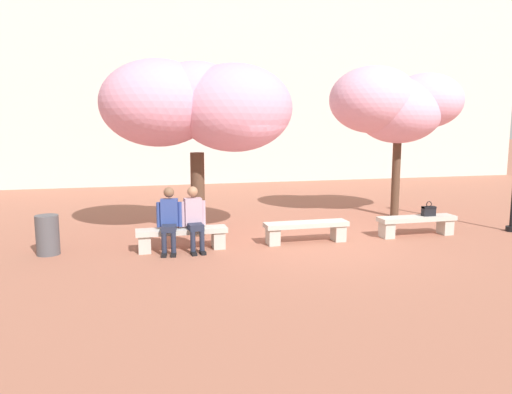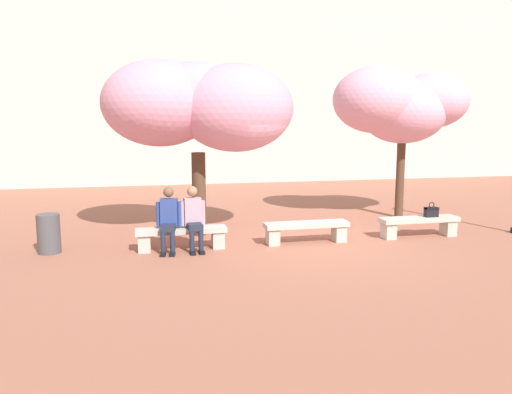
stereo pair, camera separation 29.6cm
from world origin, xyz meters
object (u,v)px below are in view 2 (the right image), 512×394
cherry_tree_secondary (400,105)px  trash_bin (49,234)px  cherry_tree_main (196,105)px  handbag (431,211)px  stone_bench_near_west (306,229)px  stone_bench_center (419,224)px  person_seated_right (193,216)px  person_seated_left (169,217)px  stone_bench_west_end (181,235)px

cherry_tree_secondary → trash_bin: cherry_tree_secondary is taller
cherry_tree_main → trash_bin: size_ratio=5.37×
handbag → stone_bench_near_west: bearing=179.7°
stone_bench_near_west → cherry_tree_secondary: bearing=34.2°
stone_bench_center → person_seated_right: size_ratio=1.42×
stone_bench_near_west → person_seated_left: person_seated_left is taller
stone_bench_west_end → person_seated_left: 0.47m
person_seated_left → person_seated_right: (0.49, -0.00, 0.00)m
stone_bench_center → cherry_tree_secondary: size_ratio=0.46×
person_seated_left → stone_bench_west_end: bearing=12.1°
person_seated_left → trash_bin: bearing=171.5°
cherry_tree_main → cherry_tree_secondary: (5.40, 0.94, 0.07)m
stone_bench_center → person_seated_left: bearing=-179.5°
stone_bench_west_end → stone_bench_near_west: 2.65m
stone_bench_west_end → cherry_tree_main: (0.47, 1.25, 2.64)m
stone_bench_center → stone_bench_near_west: bearing=180.0°
stone_bench_center → cherry_tree_main: size_ratio=0.44×
stone_bench_center → person_seated_right: person_seated_right is taller
person_seated_right → person_seated_left: bearing=179.9°
person_seated_right → handbag: (5.34, 0.04, -0.12)m
stone_bench_west_end → cherry_tree_secondary: size_ratio=0.46×
handbag → person_seated_left: bearing=-179.6°
handbag → stone_bench_center: bearing=177.1°
person_seated_left → trash_bin: 2.37m
cherry_tree_main → cherry_tree_secondary: size_ratio=1.05×
person_seated_left → cherry_tree_main: bearing=61.2°
stone_bench_center → cherry_tree_main: 5.65m
person_seated_right → cherry_tree_main: 2.61m
person_seated_left → trash_bin: person_seated_left is taller
stone_bench_center → trash_bin: 7.88m
handbag → trash_bin: handbag is taller
stone_bench_center → trash_bin: size_ratio=2.34×
stone_bench_near_west → trash_bin: 5.23m
stone_bench_near_west → cherry_tree_main: 3.65m
person_seated_left → cherry_tree_secondary: cherry_tree_secondary is taller
stone_bench_center → cherry_tree_secondary: cherry_tree_secondary is taller
stone_bench_near_west → trash_bin: bearing=176.8°
person_seated_right → cherry_tree_secondary: 6.48m
stone_bench_west_end → trash_bin: bearing=173.5°
stone_bench_west_end → stone_bench_near_west: bearing=0.0°
stone_bench_west_end → person_seated_left: (-0.25, -0.05, 0.39)m
handbag → trash_bin: bearing=177.8°
stone_bench_center → cherry_tree_main: cherry_tree_main is taller
person_seated_right → trash_bin: bearing=173.0°
stone_bench_west_end → trash_bin: trash_bin is taller
handbag → trash_bin: 8.16m
trash_bin → cherry_tree_main: bearing=17.4°
stone_bench_west_end → stone_bench_near_west: (2.65, 0.00, 0.00)m
person_seated_left → cherry_tree_secondary: bearing=20.1°
stone_bench_near_west → cherry_tree_main: cherry_tree_main is taller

